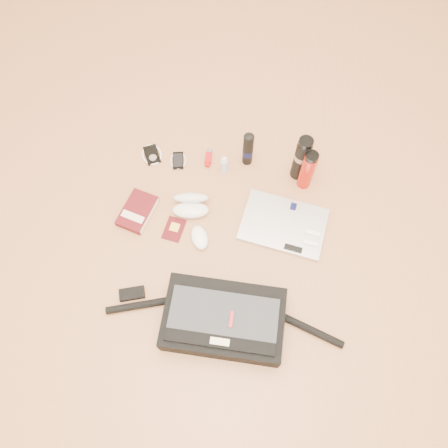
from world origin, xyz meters
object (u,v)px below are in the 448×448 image
at_px(messenger_bag, 223,320).
at_px(thermos_black, 301,158).
at_px(laptop, 284,225).
at_px(book, 138,211).
at_px(thermos_red, 307,170).

height_order(messenger_bag, thermos_black, thermos_black).
bearing_deg(thermos_black, laptop, -100.49).
relative_size(messenger_bag, book, 4.41).
height_order(thermos_black, thermos_red, thermos_black).
xyz_separation_m(book, thermos_red, (0.76, 0.24, 0.10)).
height_order(laptop, thermos_red, thermos_red).
bearing_deg(messenger_bag, laptop, 66.25).
xyz_separation_m(laptop, thermos_red, (0.08, 0.24, 0.11)).
bearing_deg(book, messenger_bag, -29.51).
bearing_deg(book, laptop, 17.13).
relative_size(laptop, thermos_red, 1.72).
height_order(book, thermos_red, thermos_red).
bearing_deg(laptop, messenger_bag, -105.17).
height_order(messenger_bag, thermos_red, thermos_red).
xyz_separation_m(thermos_black, thermos_red, (0.03, -0.05, -0.02)).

